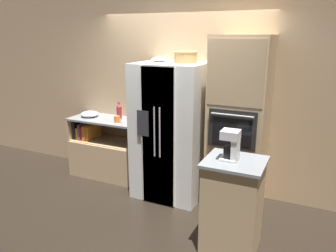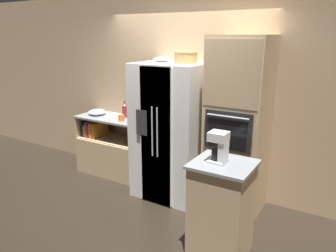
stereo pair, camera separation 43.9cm
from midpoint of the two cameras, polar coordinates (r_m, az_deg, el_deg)
ground_plane at (r=4.78m, az=-2.64°, el=-11.81°), size 20.00×20.00×0.00m
wall_back at (r=4.77m, az=0.01°, el=5.93°), size 12.00×0.06×2.80m
counter_left at (r=5.39m, az=-12.82°, el=-4.81°), size 1.17×0.56×0.94m
refrigerator at (r=4.49m, az=-2.28°, el=-0.90°), size 0.93×0.84×1.85m
wall_oven at (r=4.19m, az=9.33°, el=0.21°), size 0.69×0.72×2.21m
island_counter at (r=3.51m, az=7.57°, el=-13.57°), size 0.60×0.56×0.99m
wicker_basket at (r=4.26m, az=0.08°, el=11.98°), size 0.31×0.31×0.15m
fruit_bowl at (r=4.51m, az=-4.30°, el=11.51°), size 0.23×0.23×0.06m
bottle_tall at (r=5.14m, az=-10.95°, el=2.52°), size 0.08×0.08×0.26m
mug at (r=4.95m, az=-11.39°, el=1.16°), size 0.12×0.09×0.10m
mixing_bowl at (r=5.39m, az=-15.80°, el=2.00°), size 0.28×0.28×0.09m
coffee_maker at (r=3.24m, az=7.27°, el=-3.26°), size 0.17×0.17×0.31m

